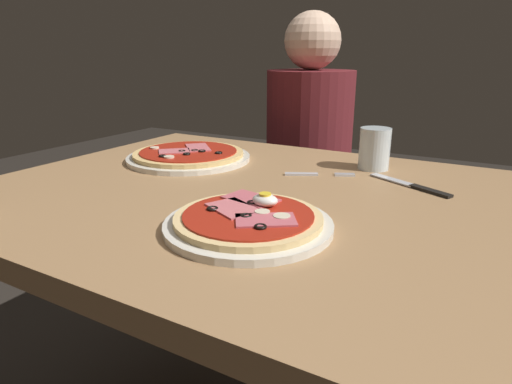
{
  "coord_description": "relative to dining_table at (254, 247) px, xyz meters",
  "views": [
    {
      "loc": [
        0.41,
        -0.73,
        1.04
      ],
      "look_at": [
        0.05,
        -0.09,
        0.81
      ],
      "focal_mm": 30.47,
      "sensor_mm": 36.0,
      "label": 1
    }
  ],
  "objects": [
    {
      "name": "diner_person",
      "position": [
        -0.21,
        0.78,
        -0.09
      ],
      "size": [
        0.32,
        0.32,
        1.18
      ],
      "rotation": [
        0.0,
        0.0,
        3.14
      ],
      "color": "black",
      "rests_on": "ground"
    },
    {
      "name": "knife",
      "position": [
        0.28,
        0.18,
        0.13
      ],
      "size": [
        0.18,
        0.11,
        0.01
      ],
      "color": "silver",
      "rests_on": "dining_table"
    },
    {
      "name": "pizza_across_left",
      "position": [
        -0.28,
        0.14,
        0.14
      ],
      "size": [
        0.32,
        0.32,
        0.03
      ],
      "color": "silver",
      "rests_on": "dining_table"
    },
    {
      "name": "water_glass_near",
      "position": [
        0.16,
        0.29,
        0.17
      ],
      "size": [
        0.07,
        0.07,
        0.1
      ],
      "color": "silver",
      "rests_on": "dining_table"
    },
    {
      "name": "pizza_foreground",
      "position": [
        0.09,
        -0.18,
        0.14
      ],
      "size": [
        0.27,
        0.27,
        0.05
      ],
      "color": "silver",
      "rests_on": "dining_table"
    },
    {
      "name": "dining_table",
      "position": [
        0.0,
        0.0,
        0.0
      ],
      "size": [
        1.12,
        0.86,
        0.78
      ],
      "color": "#9E754C",
      "rests_on": "ground"
    },
    {
      "name": "fork",
      "position": [
        0.06,
        0.16,
        0.13
      ],
      "size": [
        0.15,
        0.08,
        0.0
      ],
      "color": "silver",
      "rests_on": "dining_table"
    }
  ]
}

